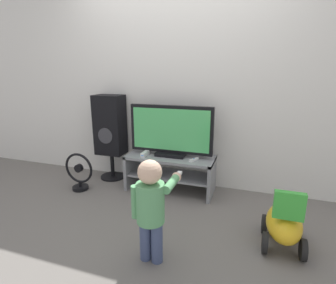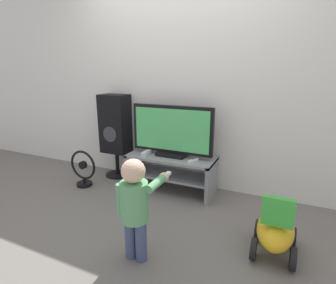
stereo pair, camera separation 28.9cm
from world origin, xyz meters
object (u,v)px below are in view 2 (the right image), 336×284
(remote_primary, at_px, (193,161))
(ride_on_toy, at_px, (275,230))
(television, at_px, (172,132))
(child, at_px, (135,202))
(game_console, at_px, (146,153))
(speaker_tower, at_px, (115,126))
(floor_fan, at_px, (83,170))

(remote_primary, relative_size, ride_on_toy, 0.25)
(television, bearing_deg, remote_primary, -17.33)
(child, bearing_deg, game_console, 115.29)
(television, xyz_separation_m, ride_on_toy, (1.18, -0.72, -0.51))
(television, height_order, remote_primary, television)
(child, xyz_separation_m, speaker_tower, (-1.08, 1.30, 0.22))
(child, xyz_separation_m, floor_fan, (-1.26, 0.85, -0.26))
(floor_fan, xyz_separation_m, ride_on_toy, (2.20, -0.37, -0.00))
(speaker_tower, relative_size, ride_on_toy, 2.05)
(child, relative_size, speaker_tower, 0.73)
(television, bearing_deg, floor_fan, -160.89)
(game_console, xyz_separation_m, ride_on_toy, (1.46, -0.63, -0.24))
(game_console, bearing_deg, ride_on_toy, -23.45)
(child, relative_size, floor_fan, 1.75)
(ride_on_toy, bearing_deg, game_console, 156.55)
(floor_fan, bearing_deg, remote_primary, 11.25)
(speaker_tower, bearing_deg, remote_primary, -9.52)
(child, distance_m, ride_on_toy, 1.09)
(game_console, relative_size, floor_fan, 0.38)
(game_console, bearing_deg, child, -64.71)
(remote_primary, bearing_deg, game_console, 179.56)
(television, bearing_deg, speaker_tower, 173.33)
(ride_on_toy, bearing_deg, child, -152.90)
(game_console, distance_m, speaker_tower, 0.63)
(game_console, bearing_deg, remote_primary, -0.44)
(game_console, height_order, floor_fan, game_console)
(television, xyz_separation_m, remote_primary, (0.30, -0.09, -0.28))
(floor_fan, bearing_deg, game_console, 19.86)
(television, relative_size, child, 1.22)
(game_console, distance_m, remote_primary, 0.58)
(remote_primary, xyz_separation_m, child, (-0.05, -1.11, 0.03))
(child, bearing_deg, remote_primary, 87.24)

